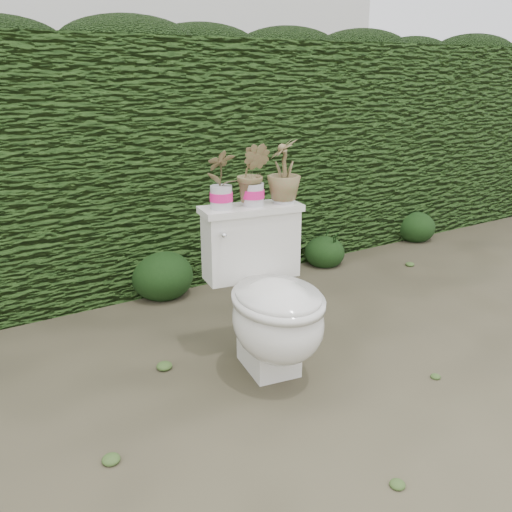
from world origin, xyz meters
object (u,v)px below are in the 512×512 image
toilet (270,303)px  potted_plant_center (253,176)px  potted_plant_left (221,181)px  potted_plant_right (284,173)px

toilet → potted_plant_center: size_ratio=2.68×
potted_plant_left → toilet: bearing=112.6°
potted_plant_center → potted_plant_left: bearing=-143.5°
potted_plant_left → potted_plant_right: potted_plant_right is taller
toilet → potted_plant_center: bearing=87.3°
toilet → potted_plant_left: 0.62m
potted_plant_left → potted_plant_right: size_ratio=0.90×
toilet → potted_plant_right: (0.21, 0.21, 0.57)m
toilet → potted_plant_right: potted_plant_right is taller
potted_plant_center → potted_plant_right: 0.16m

